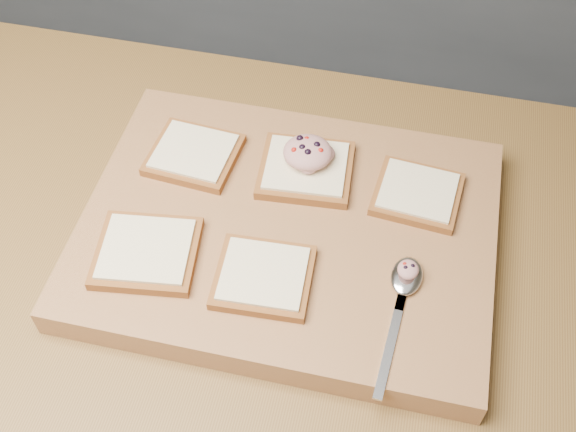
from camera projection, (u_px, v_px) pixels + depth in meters
name	position (u px, v px, depth m)	size (l,w,h in m)	color
island_counter	(255.00, 395.00, 1.33)	(2.00, 0.80, 0.90)	slate
cutting_board	(288.00, 232.00, 0.98)	(0.55, 0.42, 0.04)	#A27245
bread_far_left	(194.00, 154.00, 1.02)	(0.13, 0.12, 0.02)	brown
bread_far_center	(306.00, 169.00, 1.01)	(0.14, 0.13, 0.02)	brown
bread_far_right	(417.00, 193.00, 0.98)	(0.12, 0.11, 0.02)	brown
bread_near_left	(147.00, 252.00, 0.92)	(0.14, 0.13, 0.02)	brown
bread_near_center	(264.00, 276.00, 0.90)	(0.12, 0.12, 0.02)	brown
tuna_salad_dollop	(308.00, 152.00, 0.99)	(0.07, 0.07, 0.03)	#AF7570
spoon	(404.00, 286.00, 0.89)	(0.04, 0.20, 0.01)	silver
spoon_salad	(408.00, 269.00, 0.89)	(0.03, 0.03, 0.02)	#AF7570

